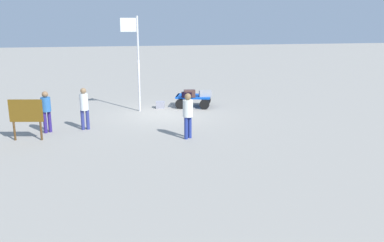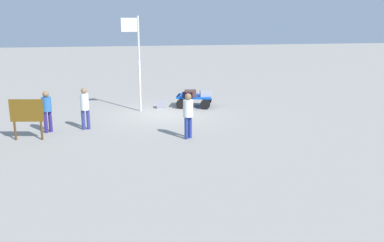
% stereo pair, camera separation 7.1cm
% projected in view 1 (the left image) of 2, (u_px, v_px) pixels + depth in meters
% --- Properties ---
extents(ground_plane, '(120.00, 120.00, 0.00)m').
position_uv_depth(ground_plane, '(165.00, 114.00, 19.05)').
color(ground_plane, gray).
extents(luggage_cart, '(2.08, 1.83, 0.60)m').
position_uv_depth(luggage_cart, '(193.00, 98.00, 20.64)').
color(luggage_cart, '#0E48BC').
rests_on(luggage_cart, ground).
extents(suitcase_olive, '(0.65, 0.39, 0.31)m').
position_uv_depth(suitcase_olive, '(205.00, 93.00, 20.28)').
color(suitcase_olive, gray).
rests_on(suitcase_olive, luggage_cart).
extents(suitcase_tan, '(0.59, 0.40, 0.37)m').
position_uv_depth(suitcase_tan, '(190.00, 93.00, 20.10)').
color(suitcase_tan, '#432B28').
rests_on(suitcase_tan, luggage_cart).
extents(suitcase_maroon, '(0.50, 0.35, 0.27)m').
position_uv_depth(suitcase_maroon, '(187.00, 95.00, 20.05)').
color(suitcase_maroon, black).
rests_on(suitcase_maroon, luggage_cart).
extents(suitcase_navy, '(0.50, 0.46, 0.34)m').
position_uv_depth(suitcase_navy, '(160.00, 105.00, 20.39)').
color(suitcase_navy, gray).
rests_on(suitcase_navy, ground).
extents(worker_lead, '(0.52, 0.52, 1.73)m').
position_uv_depth(worker_lead, '(188.00, 112.00, 14.77)').
color(worker_lead, navy).
rests_on(worker_lead, ground).
extents(worker_trailing, '(0.35, 0.35, 1.73)m').
position_uv_depth(worker_trailing, '(84.00, 106.00, 16.05)').
color(worker_trailing, navy).
rests_on(worker_trailing, ground).
extents(worker_supervisor, '(0.52, 0.52, 1.67)m').
position_uv_depth(worker_supervisor, '(46.00, 108.00, 15.60)').
color(worker_supervisor, navy).
rests_on(worker_supervisor, ground).
extents(flagpole, '(0.84, 0.13, 4.59)m').
position_uv_depth(flagpole, '(136.00, 56.00, 19.02)').
color(flagpole, silver).
rests_on(flagpole, ground).
extents(signboard, '(1.21, 0.32, 1.54)m').
position_uv_depth(signboard, '(26.00, 113.00, 14.55)').
color(signboard, '#4C3319').
rests_on(signboard, ground).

